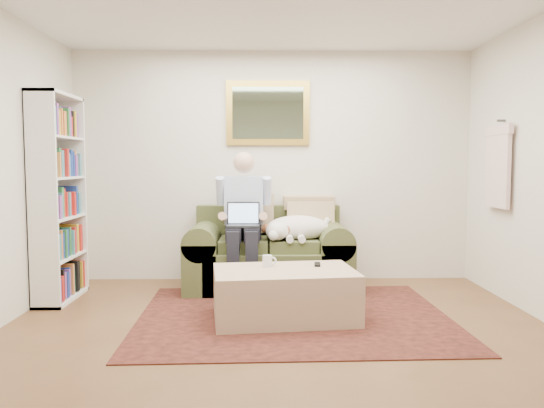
{
  "coord_description": "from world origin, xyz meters",
  "views": [
    {
      "loc": [
        -0.12,
        -3.56,
        1.33
      ],
      "look_at": [
        -0.03,
        1.44,
        0.95
      ],
      "focal_mm": 35.0,
      "sensor_mm": 36.0,
      "label": 1
    }
  ],
  "objects_px": {
    "sofa": "(268,261)",
    "sleeping_dog": "(298,228)",
    "seated_man": "(243,222)",
    "coffee_mug": "(267,261)",
    "ottoman": "(285,294)",
    "bookshelf": "(58,198)",
    "laptop": "(243,220)"
  },
  "relations": [
    {
      "from": "sofa",
      "to": "sleeping_dog",
      "type": "relative_size",
      "value": 2.43
    },
    {
      "from": "sofa",
      "to": "sleeping_dog",
      "type": "xyz_separation_m",
      "value": [
        0.31,
        -0.09,
        0.36
      ]
    },
    {
      "from": "seated_man",
      "to": "coffee_mug",
      "type": "bearing_deg",
      "value": -74.35
    },
    {
      "from": "sofa",
      "to": "sleeping_dog",
      "type": "bearing_deg",
      "value": -15.74
    },
    {
      "from": "seated_man",
      "to": "ottoman",
      "type": "bearing_deg",
      "value": -68.6
    },
    {
      "from": "sofa",
      "to": "coffee_mug",
      "type": "height_order",
      "value": "sofa"
    },
    {
      "from": "ottoman",
      "to": "bookshelf",
      "type": "relative_size",
      "value": 0.59
    },
    {
      "from": "sofa",
      "to": "laptop",
      "type": "height_order",
      "value": "laptop"
    },
    {
      "from": "seated_man",
      "to": "ottoman",
      "type": "relative_size",
      "value": 1.22
    },
    {
      "from": "coffee_mug",
      "to": "bookshelf",
      "type": "bearing_deg",
      "value": 163.99
    },
    {
      "from": "sleeping_dog",
      "to": "ottoman",
      "type": "bearing_deg",
      "value": -99.94
    },
    {
      "from": "ottoman",
      "to": "sleeping_dog",
      "type": "bearing_deg",
      "value": 80.06
    },
    {
      "from": "laptop",
      "to": "sleeping_dog",
      "type": "bearing_deg",
      "value": 13.64
    },
    {
      "from": "laptop",
      "to": "bookshelf",
      "type": "bearing_deg",
      "value": -173.49
    },
    {
      "from": "sofa",
      "to": "seated_man",
      "type": "relative_size",
      "value": 1.19
    },
    {
      "from": "sofa",
      "to": "seated_man",
      "type": "height_order",
      "value": "seated_man"
    },
    {
      "from": "laptop",
      "to": "bookshelf",
      "type": "xyz_separation_m",
      "value": [
        -1.78,
        -0.2,
        0.24
      ]
    },
    {
      "from": "bookshelf",
      "to": "ottoman",
      "type": "bearing_deg",
      "value": -18.15
    },
    {
      "from": "bookshelf",
      "to": "coffee_mug",
      "type": "bearing_deg",
      "value": -16.01
    },
    {
      "from": "sleeping_dog",
      "to": "ottoman",
      "type": "relative_size",
      "value": 0.6
    },
    {
      "from": "coffee_mug",
      "to": "ottoman",
      "type": "bearing_deg",
      "value": -41.77
    },
    {
      "from": "sleeping_dog",
      "to": "coffee_mug",
      "type": "relative_size",
      "value": 7.12
    },
    {
      "from": "ottoman",
      "to": "bookshelf",
      "type": "distance_m",
      "value": 2.41
    },
    {
      "from": "coffee_mug",
      "to": "bookshelf",
      "type": "distance_m",
      "value": 2.17
    },
    {
      "from": "seated_man",
      "to": "bookshelf",
      "type": "bearing_deg",
      "value": -171.38
    },
    {
      "from": "laptop",
      "to": "ottoman",
      "type": "relative_size",
      "value": 0.28
    },
    {
      "from": "ottoman",
      "to": "sofa",
      "type": "bearing_deg",
      "value": 96.28
    },
    {
      "from": "sofa",
      "to": "sleeping_dog",
      "type": "height_order",
      "value": "sofa"
    },
    {
      "from": "laptop",
      "to": "ottoman",
      "type": "distance_m",
      "value": 1.13
    },
    {
      "from": "sofa",
      "to": "bookshelf",
      "type": "xyz_separation_m",
      "value": [
        -2.04,
        -0.43,
        0.7
      ]
    },
    {
      "from": "seated_man",
      "to": "sleeping_dog",
      "type": "distance_m",
      "value": 0.58
    },
    {
      "from": "laptop",
      "to": "bookshelf",
      "type": "height_order",
      "value": "bookshelf"
    }
  ]
}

